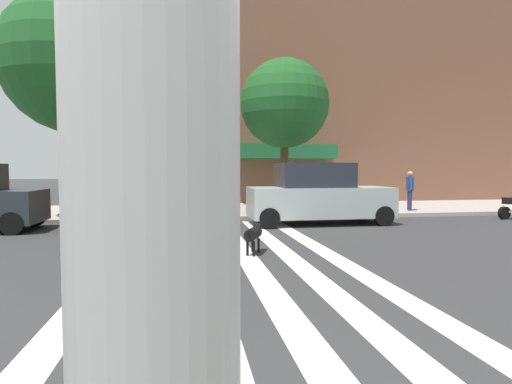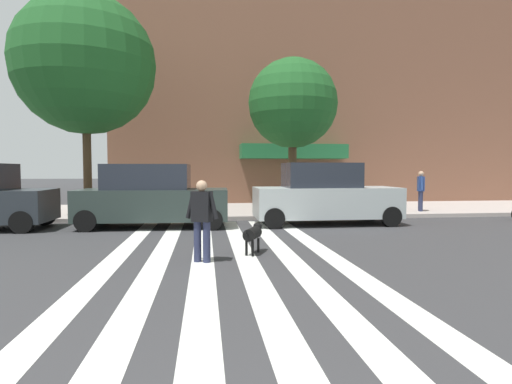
# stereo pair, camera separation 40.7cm
# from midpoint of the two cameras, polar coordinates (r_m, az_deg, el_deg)

# --- Properties ---
(ground_plane) EXTENTS (160.00, 160.00, 0.00)m
(ground_plane) POSITION_cam_midpoint_polar(r_m,az_deg,el_deg) (8.11, -10.77, -10.13)
(ground_plane) COLOR #353538
(sidewalk_far) EXTENTS (80.00, 6.00, 0.15)m
(sidewalk_far) POSITION_cam_midpoint_polar(r_m,az_deg,el_deg) (17.90, -10.10, -2.63)
(sidewalk_far) COLOR #B4A8A2
(sidewalk_far) RESTS_ON ground_plane
(crosswalk_stripes) EXTENTS (4.95, 13.23, 0.01)m
(crosswalk_stripes) POSITION_cam_midpoint_polar(r_m,az_deg,el_deg) (8.13, -5.22, -10.03)
(crosswalk_stripes) COLOR silver
(crosswalk_stripes) RESTS_ON ground_plane
(parked_car_behind_first) EXTENTS (4.75, 2.09, 2.02)m
(parked_car_behind_first) POSITION_cam_midpoint_polar(r_m,az_deg,el_deg) (13.57, -15.86, -0.72)
(parked_car_behind_first) COLOR #2B3733
(parked_car_behind_first) RESTS_ON ground_plane
(parked_car_third_in_line) EXTENTS (4.80, 1.93, 2.08)m
(parked_car_third_in_line) POSITION_cam_midpoint_polar(r_m,az_deg,el_deg) (14.12, 7.79, -0.47)
(parked_car_third_in_line) COLOR #B3BBBC
(parked_car_third_in_line) RESTS_ON ground_plane
(street_tree_nearest) EXTENTS (5.08, 5.08, 8.08)m
(street_tree_nearest) POSITION_cam_midpoint_polar(r_m,az_deg,el_deg) (16.85, -24.46, 15.98)
(street_tree_nearest) COLOR #4C3823
(street_tree_nearest) RESTS_ON sidewalk_far
(street_tree_middle) EXTENTS (3.53, 3.53, 6.09)m
(street_tree_middle) POSITION_cam_midpoint_polar(r_m,az_deg,el_deg) (16.72, 3.27, 12.06)
(street_tree_middle) COLOR #4C3823
(street_tree_middle) RESTS_ON sidewalk_far
(pedestrian_dog_walker) EXTENTS (0.68, 0.37, 1.64)m
(pedestrian_dog_walker) POSITION_cam_midpoint_polar(r_m,az_deg,el_deg) (8.24, -8.60, -3.36)
(pedestrian_dog_walker) COLOR #282D4C
(pedestrian_dog_walker) RESTS_ON ground_plane
(dog_on_leash) EXTENTS (0.53, 0.96, 0.65)m
(dog_on_leash) POSITION_cam_midpoint_polar(r_m,az_deg,el_deg) (9.10, -1.60, -5.78)
(dog_on_leash) COLOR black
(dog_on_leash) RESTS_ON ground_plane
(pedestrian_bystander) EXTENTS (0.35, 0.69, 1.64)m
(pedestrian_bystander) POSITION_cam_midpoint_polar(r_m,az_deg,el_deg) (18.23, 19.93, 0.49)
(pedestrian_bystander) COLOR #282D4C
(pedestrian_bystander) RESTS_ON sidewalk_far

